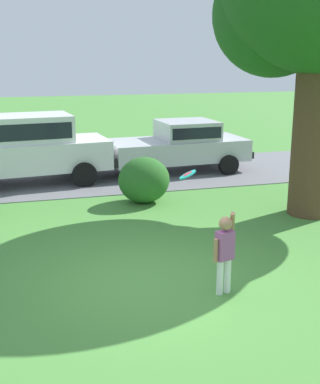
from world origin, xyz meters
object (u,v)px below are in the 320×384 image
frisbee (188,175)px  parked_sedan (180,144)px  child_thrower (225,249)px  parked_suv (26,146)px

frisbee → parked_sedan: bearing=72.8°
parked_sedan → child_thrower: bearing=-103.5°
parked_suv → child_thrower: (2.64, -7.85, -0.36)m
child_thrower → frisbee: 1.26m
frisbee → parked_suv: bearing=107.7°
parked_sedan → child_thrower: (-1.98, -8.23, -0.13)m
parked_sedan → parked_suv: (-4.62, -0.38, 0.23)m
child_thrower → parked_suv: bearing=108.6°
parked_sedan → child_thrower: size_ratio=3.49×
parked_sedan → frisbee: size_ratio=15.82×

